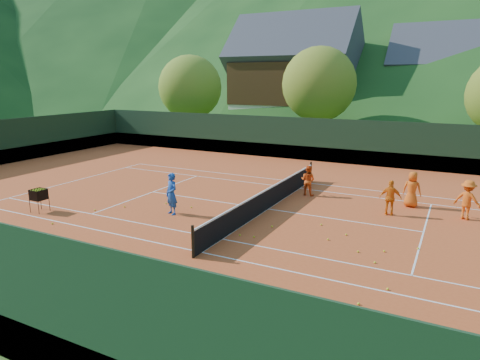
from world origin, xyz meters
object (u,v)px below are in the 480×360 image
at_px(student_c, 412,189).
at_px(chalet_mid, 452,85).
at_px(student_a, 308,180).
at_px(student_d, 467,200).
at_px(tennis_net, 268,198).
at_px(coach, 172,194).
at_px(chalet_left, 294,79).
at_px(ball_hopper, 39,195).
at_px(student_b, 390,198).

distance_m(student_c, chalet_mid, 31.00).
relative_size(student_a, student_d, 0.91).
relative_size(student_a, tennis_net, 0.12).
bearing_deg(student_a, coach, 60.38).
bearing_deg(coach, tennis_net, 59.14).
distance_m(chalet_left, chalet_mid, 16.51).
relative_size(coach, ball_hopper, 1.78).
height_order(student_d, chalet_left, chalet_left).
bearing_deg(chalet_mid, tennis_net, -100.01).
bearing_deg(chalet_left, ball_hopper, -87.78).
bearing_deg(student_c, tennis_net, 34.84).
bearing_deg(ball_hopper, student_d, 24.02).
distance_m(student_c, chalet_left, 31.30).
relative_size(tennis_net, chalet_left, 0.87).
height_order(student_d, tennis_net, student_d).
bearing_deg(chalet_mid, student_a, -99.54).
distance_m(coach, student_b, 9.22).
distance_m(student_a, chalet_mid, 31.64).
distance_m(ball_hopper, chalet_left, 35.25).
relative_size(chalet_left, chalet_mid, 1.09).
bearing_deg(student_d, chalet_mid, -66.96).
bearing_deg(student_b, ball_hopper, 18.76).
height_order(student_d, ball_hopper, student_d).
bearing_deg(coach, student_b, 48.35).
height_order(coach, student_a, coach).
bearing_deg(chalet_left, student_c, -59.75).
bearing_deg(chalet_mid, chalet_left, -165.96).
bearing_deg(student_b, tennis_net, 11.00).
height_order(student_a, student_d, student_d).
xyz_separation_m(student_a, tennis_net, (-0.80, -3.07, -0.25)).
height_order(coach, tennis_net, coach).
height_order(coach, ball_hopper, coach).
bearing_deg(student_a, student_b, 166.69).
height_order(coach, student_c, coach).
distance_m(student_a, student_d, 7.01).
xyz_separation_m(student_a, student_d, (6.99, -0.64, 0.07)).
bearing_deg(student_a, ball_hopper, 46.91).
bearing_deg(student_a, chalet_mid, -92.75).
height_order(student_c, tennis_net, student_c).
bearing_deg(student_c, ball_hopper, 34.25).
bearing_deg(student_c, coach, 37.50).
height_order(student_a, tennis_net, student_a).
relative_size(student_d, chalet_left, 0.12).
xyz_separation_m(chalet_left, chalet_mid, (16.00, 4.00, -0.66)).
height_order(student_b, student_c, student_c).
distance_m(student_c, ball_hopper, 16.41).
bearing_deg(tennis_net, coach, -142.79).
bearing_deg(student_c, chalet_left, -55.35).
bearing_deg(student_d, student_a, 14.58).
relative_size(student_b, tennis_net, 0.13).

